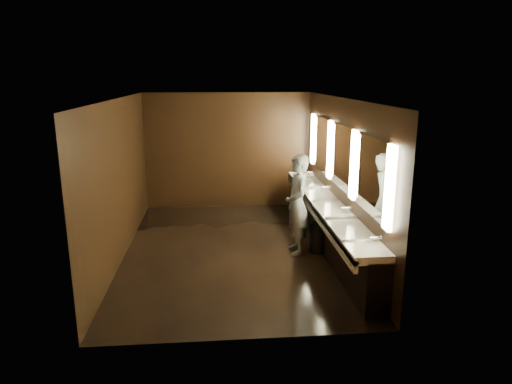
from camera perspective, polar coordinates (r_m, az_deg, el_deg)
floor at (r=8.66m, az=-2.77°, el=-7.27°), size 6.00×6.00×0.00m
ceiling at (r=8.05m, az=-3.02°, el=11.58°), size 4.00×6.00×0.02m
wall_back at (r=11.19m, az=-3.52°, el=5.15°), size 4.00×0.02×2.80m
wall_front at (r=5.36m, az=-1.57°, el=-5.16°), size 4.00×0.02×2.80m
wall_left at (r=8.41m, az=-16.64°, el=1.48°), size 0.02×6.00×2.80m
wall_right at (r=8.55m, az=10.63°, el=2.05°), size 0.02×6.00×2.80m
sink_counter at (r=8.74m, az=9.05°, el=-3.77°), size 0.55×5.40×1.01m
mirror_band at (r=8.48m, az=10.61°, el=4.36°), size 0.06×5.03×1.15m
person at (r=8.30m, az=5.18°, el=-1.60°), size 0.47×0.69×1.83m
trash_bin at (r=8.58m, az=7.88°, el=-5.60°), size 0.36×0.36×0.55m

